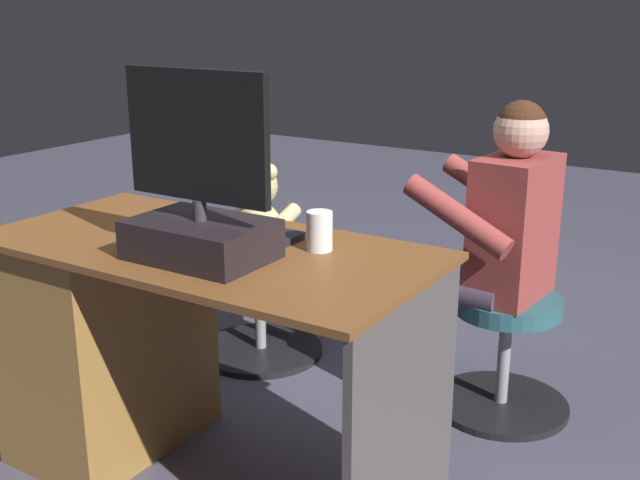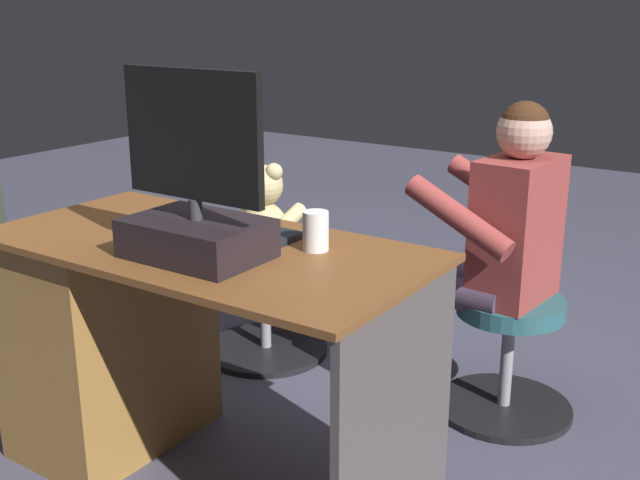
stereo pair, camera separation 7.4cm
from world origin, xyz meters
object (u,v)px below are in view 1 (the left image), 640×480
object	(u,v)px
tv_remote	(168,232)
teddy_bear	(260,214)
monitor	(200,209)
keyboard	(232,230)
cup	(320,231)
office_chair_teddy	(260,300)
visitor_chair	(505,347)
desk	(127,335)
computer_mouse	(168,212)
person	(484,235)

from	to	relation	value
tv_remote	teddy_bear	size ratio (longest dim) A/B	0.40
monitor	tv_remote	xyz separation A→B (m)	(0.22, -0.11, -0.12)
monitor	keyboard	xyz separation A→B (m)	(0.08, -0.22, -0.12)
cup	office_chair_teddy	xyz separation A→B (m)	(0.71, -0.67, -0.57)
visitor_chair	tv_remote	bearing A→B (deg)	50.29
desk	cup	xyz separation A→B (m)	(-0.63, -0.12, 0.41)
computer_mouse	cup	size ratio (longest dim) A/B	0.90
office_chair_teddy	person	bearing A→B (deg)	-174.98
teddy_bear	computer_mouse	bearing A→B (deg)	101.85
keyboard	person	distance (m)	0.90
cup	visitor_chair	world-z (taller)	cup
monitor	office_chair_teddy	world-z (taller)	monitor
cup	teddy_bear	bearing A→B (deg)	-44.05
office_chair_teddy	person	distance (m)	0.98
office_chair_teddy	keyboard	bearing A→B (deg)	121.42
keyboard	teddy_bear	xyz separation A→B (m)	(0.41, -0.69, -0.16)
cup	office_chair_teddy	size ratio (longest dim) A/B	0.21
monitor	tv_remote	bearing A→B (deg)	-26.15
visitor_chair	person	xyz separation A→B (m)	(0.10, 0.01, 0.39)
person	cup	bearing A→B (deg)	76.12
desk	person	distance (m)	1.22
computer_mouse	teddy_bear	xyz separation A→B (m)	(0.14, -0.66, -0.17)
desk	cup	bearing A→B (deg)	-169.28
tv_remote	visitor_chair	distance (m)	1.25
visitor_chair	desk	bearing A→B (deg)	43.89
teddy_bear	person	size ratio (longest dim) A/B	0.34
keyboard	office_chair_teddy	world-z (taller)	keyboard
keyboard	cup	bearing A→B (deg)	179.84
monitor	computer_mouse	bearing A→B (deg)	-35.46
person	teddy_bear	bearing A→B (deg)	4.18
tv_remote	person	world-z (taller)	person
monitor	office_chair_teddy	size ratio (longest dim) A/B	0.96
desk	person	xyz separation A→B (m)	(-0.82, -0.87, 0.23)
office_chair_teddy	person	xyz separation A→B (m)	(-0.90, -0.08, 0.40)
monitor	visitor_chair	bearing A→B (deg)	-117.32
computer_mouse	person	bearing A→B (deg)	-136.30
monitor	person	distance (m)	1.08
desk	keyboard	distance (m)	0.51
office_chair_teddy	teddy_bear	distance (m)	0.36
keyboard	office_chair_teddy	bearing A→B (deg)	-58.58
desk	cup	size ratio (longest dim) A/B	11.95
desk	visitor_chair	xyz separation A→B (m)	(-0.91, -0.88, -0.16)
cup	person	xyz separation A→B (m)	(-0.19, -0.75, -0.17)
monitor	keyboard	distance (m)	0.26
tv_remote	office_chair_teddy	bearing A→B (deg)	-39.17
desk	monitor	bearing A→B (deg)	166.17
teddy_bear	keyboard	bearing A→B (deg)	120.93
computer_mouse	teddy_bear	distance (m)	0.69
visitor_chair	person	size ratio (longest dim) A/B	0.44
teddy_bear	cup	bearing A→B (deg)	135.95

